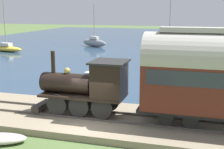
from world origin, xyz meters
TOP-DOWN VIEW (x-y plane):
  - ground_plane at (0.00, 0.00)m, footprint 200.00×200.00m
  - harbor_water at (44.55, 0.00)m, footprint 80.00×80.00m
  - rail_embankment at (1.48, 0.00)m, footprint 5.53×56.00m
  - steam_locomotive at (1.48, 0.35)m, footprint 2.02×5.22m
  - sailboat_gray at (34.41, 11.73)m, footprint 3.15×5.07m
  - sailboat_yellow at (25.30, 22.17)m, footprint 2.53×5.97m
  - sailboat_white at (38.99, 0.02)m, footprint 4.44×5.76m
  - rowboat_far_out at (13.74, 4.39)m, footprint 1.79×2.26m
  - rowboat_off_pier at (10.27, 4.41)m, footprint 1.14×3.03m

SIDE VIEW (x-z plane):
  - ground_plane at x=0.00m, z-range 0.00..0.00m
  - harbor_water at x=44.55m, z-range 0.00..0.01m
  - rowboat_far_out at x=13.74m, z-range 0.01..0.31m
  - rail_embankment at x=1.48m, z-range -0.06..0.42m
  - rowboat_off_pier at x=10.27m, z-range 0.01..0.51m
  - sailboat_yellow at x=25.30m, z-range -4.05..5.08m
  - sailboat_white at x=38.99m, z-range -3.81..5.02m
  - sailboat_gray at x=34.41m, z-range -2.72..4.15m
  - steam_locomotive at x=1.48m, z-range 0.46..3.85m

